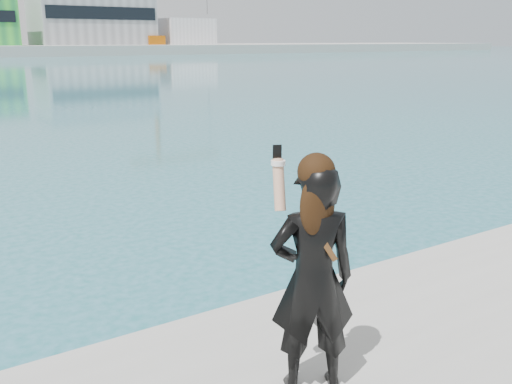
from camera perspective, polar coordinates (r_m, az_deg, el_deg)
warehouse_grey_right at (r=137.88m, az=-16.10°, el=16.57°), size 25.50×15.35×12.50m
ancillary_shed at (r=144.28m, az=-7.10°, el=15.63°), size 12.00×10.00×6.00m
flagpole_right at (r=126.58m, az=-23.05°, el=15.39°), size 1.28×0.16×8.00m
woman at (r=3.90m, az=5.70°, el=-7.99°), size 0.70×0.60×1.71m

